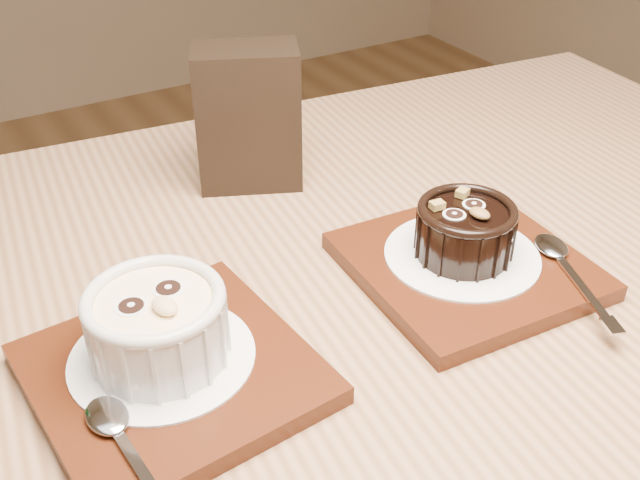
# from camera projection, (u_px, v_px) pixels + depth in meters

# --- Properties ---
(table) EXTENTS (1.28, 0.92, 0.75)m
(table) POSITION_uv_depth(u_px,v_px,m) (303.00, 408.00, 0.63)
(table) COLOR brown
(table) RESTS_ON ground
(tray_left) EXTENTS (0.19, 0.19, 0.01)m
(tray_left) POSITION_uv_depth(u_px,v_px,m) (173.00, 374.00, 0.52)
(tray_left) COLOR #461C0B
(tray_left) RESTS_ON table
(doily_left) EXTENTS (0.13, 0.13, 0.00)m
(doily_left) POSITION_uv_depth(u_px,v_px,m) (162.00, 357.00, 0.52)
(doily_left) COLOR white
(doily_left) RESTS_ON tray_left
(ramekin_white) EXTENTS (0.10, 0.10, 0.06)m
(ramekin_white) POSITION_uv_depth(u_px,v_px,m) (157.00, 323.00, 0.51)
(ramekin_white) COLOR silver
(ramekin_white) RESTS_ON doily_left
(spoon_left) EXTENTS (0.04, 0.14, 0.01)m
(spoon_left) POSITION_uv_depth(u_px,v_px,m) (130.00, 451.00, 0.45)
(spoon_left) COLOR silver
(spoon_left) RESTS_ON tray_left
(tray_right) EXTENTS (0.19, 0.19, 0.01)m
(tray_right) POSITION_uv_depth(u_px,v_px,m) (466.00, 266.00, 0.63)
(tray_right) COLOR #461C0B
(tray_right) RESTS_ON table
(doily_right) EXTENTS (0.13, 0.13, 0.00)m
(doily_right) POSITION_uv_depth(u_px,v_px,m) (462.00, 255.00, 0.63)
(doily_right) COLOR white
(doily_right) RESTS_ON tray_right
(ramekin_dark) EXTENTS (0.08, 0.08, 0.05)m
(ramekin_dark) POSITION_uv_depth(u_px,v_px,m) (465.00, 229.00, 0.61)
(ramekin_dark) COLOR black
(ramekin_dark) RESTS_ON doily_right
(spoon_right) EXTENTS (0.07, 0.13, 0.01)m
(spoon_right) POSITION_uv_depth(u_px,v_px,m) (570.00, 269.00, 0.60)
(spoon_right) COLOR silver
(spoon_right) RESTS_ON tray_right
(condiment_stand) EXTENTS (0.12, 0.10, 0.14)m
(condiment_stand) POSITION_uv_depth(u_px,v_px,m) (248.00, 117.00, 0.73)
(condiment_stand) COLOR black
(condiment_stand) RESTS_ON table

